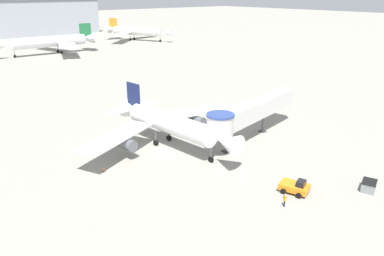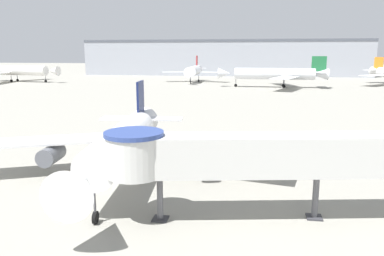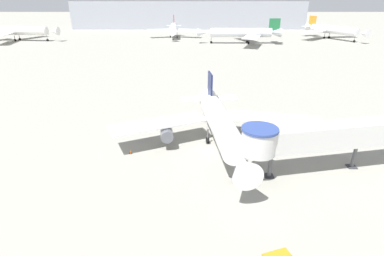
% 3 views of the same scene
% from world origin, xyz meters
% --- Properties ---
extents(ground_plane, '(800.00, 800.00, 0.00)m').
position_xyz_m(ground_plane, '(0.00, 0.00, 0.00)').
color(ground_plane, gray).
extents(main_airplane, '(30.86, 24.89, 8.65)m').
position_xyz_m(main_airplane, '(1.06, 0.79, 3.68)').
color(main_airplane, white).
rests_on(main_airplane, ground_plane).
extents(jet_bridge, '(23.26, 7.43, 6.46)m').
position_xyz_m(jet_bridge, '(12.72, -5.56, 4.77)').
color(jet_bridge, silver).
rests_on(jet_bridge, ground_plane).
extents(pushback_tug_orange, '(3.22, 3.90, 1.74)m').
position_xyz_m(pushback_tug_orange, '(4.32, -20.88, 0.76)').
color(pushback_tug_orange, orange).
rests_on(pushback_tug_orange, ground_plane).
extents(service_container_gray, '(2.62, 2.26, 1.25)m').
position_xyz_m(service_container_gray, '(11.65, -26.34, 0.63)').
color(service_container_gray, gray).
rests_on(service_container_gray, ground_plane).
extents(traffic_cone_port_wing, '(0.38, 0.38, 0.63)m').
position_xyz_m(traffic_cone_port_wing, '(-11.11, -1.18, 0.30)').
color(traffic_cone_port_wing, black).
rests_on(traffic_cone_port_wing, ground_plane).
extents(traffic_cone_apron_front, '(0.37, 0.37, 0.62)m').
position_xyz_m(traffic_cone_apron_front, '(2.36, -20.92, 0.30)').
color(traffic_cone_apron_front, black).
rests_on(traffic_cone_apron_front, ground_plane).
extents(ground_crew_marshaller, '(0.32, 0.36, 1.63)m').
position_xyz_m(ground_crew_marshaller, '(0.67, -22.12, 0.94)').
color(ground_crew_marshaller, '#1E2338').
rests_on(ground_crew_marshaller, ground_plane).
extents(background_jet_orange_tail, '(33.27, 34.42, 10.23)m').
position_xyz_m(background_jet_orange_tail, '(66.46, 117.69, 4.50)').
color(background_jet_orange_tail, white).
rests_on(background_jet_orange_tail, ground_plane).
extents(background_jet_green_tail, '(37.39, 36.19, 10.75)m').
position_xyz_m(background_jet_green_tail, '(19.89, 102.37, 4.71)').
color(background_jet_green_tail, silver).
rests_on(background_jet_green_tail, ground_plane).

